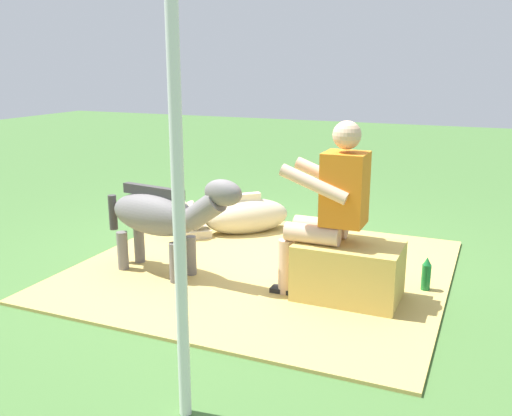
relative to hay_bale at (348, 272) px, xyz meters
The scene contains 8 objects.
ground_plane 1.15m from the hay_bale, 26.25° to the right, with size 24.00×24.00×0.00m, color #426B33.
hay_patch 0.90m from the hay_bale, 21.97° to the right, with size 2.98×2.82×0.02m, color tan.
hay_bale is the anchor object (origin of this frame).
person_seated 0.53m from the hay_bale, ahead, with size 0.66×0.41×1.32m.
pony_standing 1.53m from the hay_bale, ahead, with size 1.34×0.44×0.87m.
pony_lying 1.86m from the hay_bale, 39.20° to the right, with size 1.16×1.11×0.42m.
soda_bottle 0.64m from the hay_bale, 143.36° to the right, with size 0.07×0.07×0.28m.
tent_pole_left 1.95m from the hay_bale, 76.87° to the left, with size 0.06×0.06×2.23m, color silver.
Camera 1 is at (-1.94, 4.35, 1.71)m, focal length 39.91 mm.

